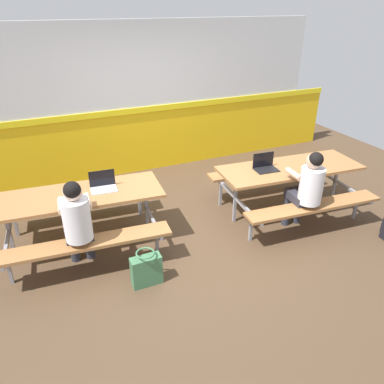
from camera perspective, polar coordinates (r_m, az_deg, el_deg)
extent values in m
cube|color=#4C3826|center=(5.21, 0.43, -5.91)|extent=(10.00, 10.00, 0.02)
cube|color=yellow|center=(6.93, -7.62, 7.72)|extent=(8.00, 0.12, 1.10)
cube|color=yellow|center=(6.69, -7.77, 12.39)|extent=(8.00, 0.03, 0.10)
cube|color=silver|center=(6.60, -8.38, 18.81)|extent=(6.72, 0.12, 1.40)
cube|color=#9E6B3D|center=(4.76, -17.19, -0.52)|extent=(2.11, 0.92, 0.04)
cube|color=#9E6B3D|center=(4.36, -16.10, -7.59)|extent=(1.97, 0.45, 0.04)
cube|color=#9E6B3D|center=(5.46, -17.22, -0.27)|extent=(1.97, 0.45, 0.04)
cube|color=gray|center=(5.01, -26.27, -5.73)|extent=(0.04, 0.04, 0.70)
cube|color=gray|center=(4.99, -26.37, -5.34)|extent=(0.17, 1.55, 0.04)
cube|color=gray|center=(4.67, -26.38, -10.48)|extent=(0.04, 0.04, 0.41)
cube|color=gray|center=(5.52, -25.57, -4.25)|extent=(0.04, 0.04, 0.41)
cube|color=gray|center=(5.01, -6.97, -2.78)|extent=(0.04, 0.04, 0.70)
cube|color=gray|center=(4.99, -7.00, -2.39)|extent=(0.17, 1.55, 0.04)
cube|color=gray|center=(4.67, -5.45, -7.29)|extent=(0.04, 0.04, 0.41)
cube|color=gray|center=(5.52, -8.08, -1.58)|extent=(0.04, 0.04, 0.41)
cube|color=#9E6B3D|center=(5.50, 14.87, 3.60)|extent=(2.11, 0.92, 0.04)
cube|color=#9E6B3D|center=(5.17, 18.25, -2.08)|extent=(1.97, 0.45, 0.04)
cube|color=#9E6B3D|center=(6.10, 11.35, 3.41)|extent=(1.97, 0.45, 0.04)
cube|color=gray|center=(5.26, 6.63, -1.22)|extent=(0.04, 0.04, 0.70)
cube|color=gray|center=(5.24, 6.66, -0.83)|extent=(0.17, 1.55, 0.04)
cube|color=gray|center=(4.95, 9.06, -5.35)|extent=(0.04, 0.04, 0.41)
cube|color=gray|center=(5.73, 4.40, -0.20)|extent=(0.04, 0.04, 0.41)
cube|color=gray|center=(6.13, 21.10, 1.36)|extent=(0.04, 0.04, 0.70)
cube|color=gray|center=(6.12, 21.16, 1.69)|extent=(0.17, 1.55, 0.04)
cube|color=gray|center=(5.87, 23.90, -1.99)|extent=(0.04, 0.04, 0.41)
cube|color=gray|center=(6.54, 18.18, 2.07)|extent=(0.04, 0.04, 0.41)
cylinder|color=#2D2D38|center=(4.74, -17.75, -7.74)|extent=(0.11, 0.11, 0.45)
cylinder|color=#2D2D38|center=(4.74, -15.59, -7.41)|extent=(0.11, 0.11, 0.45)
cube|color=#2D2D38|center=(4.46, -17.01, -5.63)|extent=(0.33, 0.40, 0.12)
cylinder|color=silver|center=(4.19, -17.28, -4.09)|extent=(0.30, 0.30, 0.48)
cylinder|color=beige|center=(4.32, -19.47, -1.96)|extent=(0.11, 0.31, 0.08)
cylinder|color=beige|center=(4.32, -15.80, -1.40)|extent=(0.11, 0.31, 0.08)
sphere|color=beige|center=(4.05, -17.94, 0.04)|extent=(0.20, 0.20, 0.20)
sphere|color=black|center=(4.01, -17.98, 0.30)|extent=(0.18, 0.18, 0.18)
cylinder|color=#2D2D38|center=(5.39, 14.34, -2.75)|extent=(0.11, 0.11, 0.45)
cylinder|color=#2D2D38|center=(5.48, 15.92, -2.42)|extent=(0.11, 0.11, 0.45)
cube|color=#2D2D38|center=(5.19, 16.42, -0.63)|extent=(0.33, 0.40, 0.12)
cylinder|color=silver|center=(4.97, 17.87, 0.94)|extent=(0.30, 0.30, 0.48)
cylinder|color=tan|center=(4.99, 15.41, 2.67)|extent=(0.11, 0.31, 0.08)
cylinder|color=tan|center=(5.15, 18.01, 3.06)|extent=(0.11, 0.31, 0.08)
sphere|color=tan|center=(4.85, 18.28, 4.53)|extent=(0.20, 0.20, 0.20)
sphere|color=black|center=(4.82, 18.55, 4.78)|extent=(0.18, 0.18, 0.18)
cube|color=silver|center=(4.76, -13.39, 0.36)|extent=(0.34, 0.25, 0.01)
cube|color=black|center=(4.81, -13.69, 2.09)|extent=(0.32, 0.04, 0.21)
cube|color=black|center=(5.29, 11.36, 3.36)|extent=(0.34, 0.25, 0.01)
cube|color=black|center=(5.33, 10.91, 4.90)|extent=(0.32, 0.04, 0.21)
cube|color=#3F724C|center=(4.24, -7.02, -11.92)|extent=(0.34, 0.14, 0.36)
torus|color=#3F724C|center=(4.09, -7.21, -9.32)|extent=(0.21, 0.21, 0.02)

